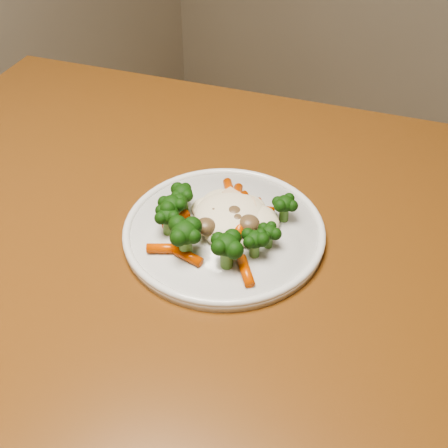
% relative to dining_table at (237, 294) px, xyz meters
% --- Properties ---
extents(dining_table, '(1.29, 1.03, 0.75)m').
position_rel_dining_table_xyz_m(dining_table, '(0.00, 0.00, 0.00)').
color(dining_table, brown).
rests_on(dining_table, ground).
extents(plate, '(0.25, 0.25, 0.01)m').
position_rel_dining_table_xyz_m(plate, '(-0.02, -0.01, 0.11)').
color(plate, white).
rests_on(plate, dining_table).
extents(meal, '(0.17, 0.17, 0.05)m').
position_rel_dining_table_xyz_m(meal, '(-0.02, -0.02, 0.14)').
color(meal, '#FEEECB').
rests_on(meal, plate).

